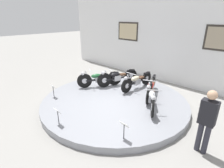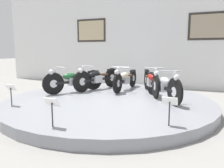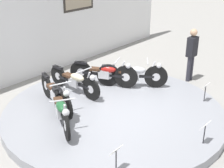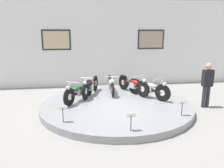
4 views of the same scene
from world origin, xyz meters
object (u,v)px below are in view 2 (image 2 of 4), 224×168
(motorcycle_silver, at_px, (163,85))
(info_placard_front_right, at_px, (170,105))
(info_placard_front_left, at_px, (11,90))
(info_placard_front_centre, at_px, (52,106))
(motorcycle_black, at_px, (97,78))
(motorcycle_cream, at_px, (125,79))
(motorcycle_red, at_px, (151,80))
(motorcycle_green, at_px, (73,80))

(motorcycle_silver, relative_size, info_placard_front_right, 3.26)
(info_placard_front_left, distance_m, info_placard_front_centre, 1.98)
(info_placard_front_left, xyz_separation_m, info_placard_front_centre, (1.80, -0.82, 0.00))
(motorcycle_black, height_order, info_placard_front_right, motorcycle_black)
(info_placard_front_centre, bearing_deg, motorcycle_cream, 90.03)
(motorcycle_black, distance_m, info_placard_front_left, 2.81)
(info_placard_front_centre, bearing_deg, info_placard_front_right, 24.57)
(motorcycle_black, distance_m, motorcycle_red, 1.79)
(info_placard_front_left, xyz_separation_m, info_placard_front_right, (3.60, 0.00, 0.00))
(motorcycle_cream, distance_m, motorcycle_red, 0.94)
(motorcycle_black, height_order, info_placard_front_left, motorcycle_black)
(motorcycle_red, height_order, info_placard_front_centre, motorcycle_red)
(motorcycle_green, relative_size, info_placard_front_right, 3.37)
(info_placard_front_centre, bearing_deg, motorcycle_red, 75.58)
(motorcycle_silver, bearing_deg, motorcycle_cream, 144.52)
(info_placard_front_centre, bearing_deg, motorcycle_black, 104.39)
(motorcycle_red, relative_size, info_placard_front_right, 3.65)
(motorcycle_green, height_order, info_placard_front_right, motorcycle_green)
(motorcycle_cream, distance_m, info_placard_front_right, 3.44)
(info_placard_front_left, bearing_deg, info_placard_front_centre, -24.57)
(motorcycle_black, xyz_separation_m, motorcycle_red, (1.79, 0.00, 0.00))
(motorcycle_cream, height_order, info_placard_front_centre, motorcycle_cream)
(motorcycle_cream, bearing_deg, motorcycle_green, -144.35)
(motorcycle_cream, xyz_separation_m, motorcycle_red, (0.90, -0.27, 0.02))
(motorcycle_green, distance_m, motorcycle_red, 2.35)
(motorcycle_red, distance_m, motorcycle_silver, 0.83)
(motorcycle_green, distance_m, motorcycle_cream, 1.66)
(motorcycle_green, xyz_separation_m, motorcycle_cream, (1.35, 0.97, -0.01))
(motorcycle_black, relative_size, info_placard_front_left, 3.73)
(motorcycle_cream, bearing_deg, motorcycle_silver, -35.48)
(motorcycle_green, bearing_deg, info_placard_front_right, -31.88)
(motorcycle_silver, bearing_deg, motorcycle_black, 162.83)
(motorcycle_silver, distance_m, info_placard_front_centre, 3.10)
(motorcycle_black, bearing_deg, info_placard_front_centre, -75.61)
(info_placard_front_centre, xyz_separation_m, info_placard_front_right, (1.80, 0.82, 0.00))
(info_placard_front_right, bearing_deg, motorcycle_black, 135.38)
(motorcycle_silver, relative_size, info_placard_front_left, 3.26)
(motorcycle_silver, xyz_separation_m, info_placard_front_right, (0.45, -1.96, -0.03))
(motorcycle_red, xyz_separation_m, info_placard_front_left, (-2.69, -2.66, -0.03))
(motorcycle_black, distance_m, info_placard_front_right, 3.78)
(motorcycle_red, bearing_deg, info_placard_front_left, -135.39)
(info_placard_front_left, bearing_deg, motorcycle_silver, 31.90)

